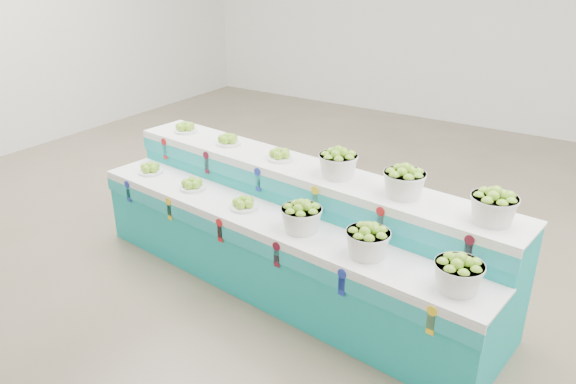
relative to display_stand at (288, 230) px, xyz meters
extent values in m
plane|color=brown|center=(-0.16, 0.60, -0.51)|extent=(10.00, 10.00, 0.00)
cylinder|color=white|center=(-1.55, -0.06, 0.26)|extent=(0.26, 0.26, 0.10)
cylinder|color=white|center=(-0.95, -0.13, 0.26)|extent=(0.26, 0.26, 0.10)
cylinder|color=white|center=(-0.31, -0.20, 0.26)|extent=(0.26, 0.26, 0.10)
cylinder|color=white|center=(-1.50, 0.41, 0.56)|extent=(0.26, 0.26, 0.10)
cylinder|color=white|center=(-0.90, 0.34, 0.56)|extent=(0.26, 0.26, 0.10)
cylinder|color=white|center=(-0.26, 0.27, 0.56)|extent=(0.26, 0.26, 0.10)
camera|label=1|loc=(2.31, -3.56, 2.24)|focal=35.02mm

